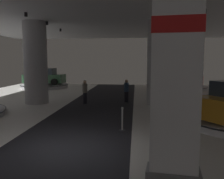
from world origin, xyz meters
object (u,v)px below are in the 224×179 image
(brand_sign_pylon, at_px, (176,89))
(display_car_deep_right, at_px, (180,79))
(visitor_walking_near, at_px, (126,89))
(display_car_deep_left, at_px, (45,77))
(display_platform_deep_right, at_px, (180,87))
(visitor_walking_far, at_px, (85,90))
(column_left, at_px, (36,63))
(display_platform_deep_left, at_px, (45,86))
(column_right, at_px, (159,63))

(brand_sign_pylon, relative_size, display_car_deep_right, 1.02)
(visitor_walking_near, bearing_deg, display_car_deep_left, 137.26)
(display_platform_deep_right, height_order, visitor_walking_far, visitor_walking_far)
(display_car_deep_right, bearing_deg, display_platform_deep_right, 130.82)
(column_left, distance_m, visitor_walking_near, 6.46)
(column_left, relative_size, display_platform_deep_right, 1.00)
(column_left, relative_size, display_platform_deep_left, 1.10)
(visitor_walking_near, relative_size, visitor_walking_far, 1.00)
(visitor_walking_near, bearing_deg, visitor_walking_far, -162.04)
(display_car_deep_right, relative_size, visitor_walking_near, 2.74)
(column_left, relative_size, visitor_walking_near, 3.46)
(display_car_deep_left, height_order, visitor_walking_far, display_car_deep_left)
(visitor_walking_far, bearing_deg, display_car_deep_left, 124.15)
(display_platform_deep_left, height_order, visitor_walking_near, visitor_walking_near)
(display_car_deep_left, distance_m, visitor_walking_near, 12.26)
(display_car_deep_left, relative_size, visitor_walking_far, 2.69)
(display_platform_deep_left, xyz_separation_m, visitor_walking_far, (6.28, -9.22, 0.70))
(column_left, xyz_separation_m, display_platform_deep_left, (-2.91, 9.19, -2.54))
(display_platform_deep_right, distance_m, visitor_walking_near, 10.05)
(display_platform_deep_left, relative_size, visitor_walking_far, 3.14)
(column_left, height_order, brand_sign_pylon, column_left)
(brand_sign_pylon, relative_size, display_platform_deep_left, 0.89)
(column_left, bearing_deg, column_right, 1.79)
(column_right, height_order, brand_sign_pylon, column_right)
(column_left, distance_m, brand_sign_pylon, 13.06)
(column_left, xyz_separation_m, display_platform_deep_right, (11.25, 9.48, -2.58))
(brand_sign_pylon, bearing_deg, display_platform_deep_left, 118.23)
(column_left, bearing_deg, visitor_walking_far, -0.42)
(display_car_deep_left, bearing_deg, brand_sign_pylon, -61.84)
(column_right, height_order, display_platform_deep_left, column_right)
(display_platform_deep_right, bearing_deg, column_right, -107.87)
(display_car_deep_right, bearing_deg, display_car_deep_left, -178.91)
(display_car_deep_left, distance_m, display_platform_deep_right, 14.16)
(display_platform_deep_left, bearing_deg, column_left, -72.44)
(display_platform_deep_left, xyz_separation_m, visitor_walking_near, (9.04, -8.32, 0.70))
(column_left, height_order, display_car_deep_right, column_left)
(brand_sign_pylon, relative_size, visitor_walking_near, 2.79)
(display_platform_deep_left, xyz_separation_m, display_car_deep_right, (14.17, 0.27, 0.86))
(display_platform_deep_left, relative_size, display_car_deep_left, 1.17)
(column_right, distance_m, visitor_walking_far, 5.24)
(brand_sign_pylon, height_order, display_platform_deep_right, brand_sign_pylon)
(column_left, bearing_deg, display_platform_deep_right, 40.14)
(visitor_walking_far, bearing_deg, display_car_deep_right, 50.23)
(column_right, bearing_deg, display_platform_deep_right, 72.13)
(column_right, distance_m, display_platform_deep_left, 14.53)
(display_platform_deep_right, distance_m, display_car_deep_right, 0.90)
(brand_sign_pylon, relative_size, display_platform_deep_right, 0.81)
(display_car_deep_left, relative_size, visitor_walking_near, 2.69)
(column_right, relative_size, display_platform_deep_right, 1.00)
(brand_sign_pylon, distance_m, display_platform_deep_right, 20.45)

